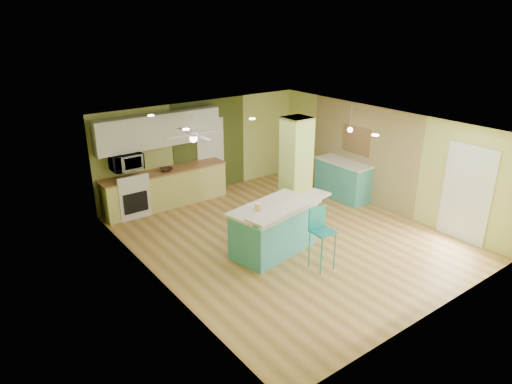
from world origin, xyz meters
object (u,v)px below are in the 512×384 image
Objects in this scene: fruit_bowl at (166,170)px; side_counter at (343,179)px; canister at (258,207)px; bar_stool at (320,228)px; peninsula at (275,228)px.

side_counter is at bearing -29.11° from fruit_bowl.
canister is (0.31, -3.38, 0.09)m from fruit_bowl.
bar_stool is 8.31× the size of canister.
canister is (-3.68, -1.16, 0.56)m from side_counter.
canister is at bearing 158.75° from peninsula.
canister is (-0.67, 1.07, 0.25)m from bar_stool.
bar_stool is at bearing -143.45° from side_counter.
peninsula is 0.66m from canister.
bar_stool reaches higher than canister.
side_counter is at bearing 9.80° from peninsula.
peninsula is at bearing 108.71° from bar_stool.
canister is at bearing -84.78° from fruit_bowl.
bar_stool is at bearing -77.61° from fruit_bowl.
side_counter is (3.01, 2.23, -0.32)m from bar_stool.
fruit_bowl is at bearing 95.22° from canister.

